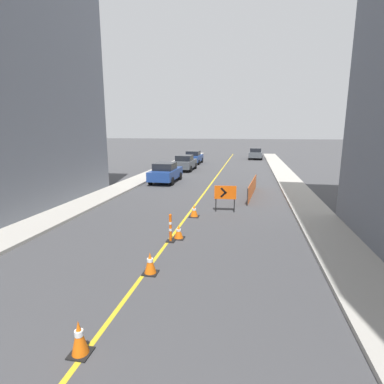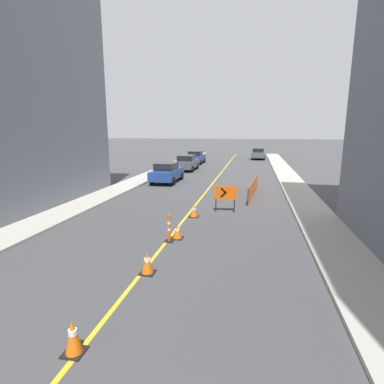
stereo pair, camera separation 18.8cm
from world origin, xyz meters
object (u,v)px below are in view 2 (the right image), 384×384
(parked_car_curb_far, at_px, (196,157))
(parked_car_opposite_side, at_px, (258,154))
(traffic_cone_fifth, at_px, (177,232))
(traffic_cone_farthest, at_px, (194,211))
(parked_car_curb_near, at_px, (167,172))
(traffic_cone_fourth, at_px, (147,263))
(arrow_barricade_primary, at_px, (225,194))
(traffic_cone_third, at_px, (73,337))
(parked_car_curb_mid, at_px, (187,163))
(delineator_post_rear, at_px, (169,230))

(parked_car_curb_far, xyz_separation_m, parked_car_opposite_side, (7.69, 7.60, 0.00))
(traffic_cone_fifth, relative_size, traffic_cone_farthest, 0.92)
(traffic_cone_farthest, relative_size, parked_car_curb_near, 0.14)
(traffic_cone_fourth, xyz_separation_m, parked_car_curb_near, (-3.86, 15.22, 0.47))
(traffic_cone_farthest, xyz_separation_m, parked_car_curb_near, (-4.05, 9.21, 0.51))
(arrow_barricade_primary, bearing_deg, parked_car_curb_near, 118.56)
(traffic_cone_third, distance_m, parked_car_curb_mid, 26.20)
(parked_car_curb_near, bearing_deg, traffic_cone_third, -78.99)
(traffic_cone_third, bearing_deg, traffic_cone_fifth, 86.50)
(parked_car_curb_near, distance_m, parked_car_opposite_side, 22.65)
(traffic_cone_third, relative_size, delineator_post_rear, 0.64)
(parked_car_curb_near, bearing_deg, parked_car_opposite_side, 70.99)
(parked_car_opposite_side, bearing_deg, parked_car_curb_near, -107.29)
(parked_car_curb_near, xyz_separation_m, parked_car_curb_mid, (-0.03, 7.38, 0.00))
(traffic_cone_fourth, distance_m, delineator_post_rear, 2.60)
(traffic_cone_fourth, xyz_separation_m, parked_car_curb_far, (-4.18, 29.04, 0.47))
(parked_car_opposite_side, bearing_deg, arrow_barricade_primary, -92.04)
(traffic_cone_third, height_order, traffic_cone_fifth, traffic_cone_third)
(traffic_cone_third, bearing_deg, parked_car_opposite_side, 84.64)
(traffic_cone_farthest, distance_m, parked_car_curb_mid, 17.09)
(parked_car_curb_near, xyz_separation_m, parked_car_curb_far, (-0.32, 13.82, 0.00))
(traffic_cone_fifth, bearing_deg, delineator_post_rear, -120.23)
(arrow_barricade_primary, height_order, parked_car_opposite_side, parked_car_opposite_side)
(traffic_cone_fourth, xyz_separation_m, parked_car_curb_mid, (-3.89, 22.60, 0.47))
(traffic_cone_third, bearing_deg, traffic_cone_farthest, 87.35)
(traffic_cone_farthest, bearing_deg, traffic_cone_fifth, -90.88)
(parked_car_curb_mid, bearing_deg, parked_car_curb_near, -89.03)
(parked_car_curb_far, bearing_deg, traffic_cone_fifth, -80.19)
(traffic_cone_fifth, distance_m, parked_car_opposite_side, 33.84)
(traffic_cone_fourth, height_order, delineator_post_rear, delineator_post_rear)
(traffic_cone_third, xyz_separation_m, arrow_barricade_primary, (1.82, 10.52, 0.62))
(traffic_cone_fifth, xyz_separation_m, traffic_cone_farthest, (0.05, 3.04, 0.02))
(traffic_cone_farthest, xyz_separation_m, parked_car_curb_mid, (-4.08, 16.59, 0.51))
(traffic_cone_fifth, distance_m, parked_car_curb_mid, 20.04)
(traffic_cone_farthest, xyz_separation_m, arrow_barricade_primary, (1.39, 1.17, 0.68))
(traffic_cone_farthest, relative_size, parked_car_opposite_side, 0.13)
(traffic_cone_farthest, distance_m, arrow_barricade_primary, 1.94)
(delineator_post_rear, relative_size, parked_car_opposite_side, 0.25)
(traffic_cone_fourth, height_order, parked_car_opposite_side, parked_car_opposite_side)
(traffic_cone_fourth, bearing_deg, arrow_barricade_primary, 77.60)
(traffic_cone_fourth, height_order, traffic_cone_fifth, traffic_cone_fourth)
(parked_car_curb_mid, bearing_deg, traffic_cone_farthest, -75.43)
(parked_car_curb_near, height_order, parked_car_curb_mid, same)
(parked_car_opposite_side, bearing_deg, parked_car_curb_mid, -116.08)
(traffic_cone_farthest, bearing_deg, delineator_post_rear, -94.48)
(traffic_cone_fifth, bearing_deg, traffic_cone_third, -93.50)
(parked_car_opposite_side, bearing_deg, traffic_cone_farthest, -94.48)
(delineator_post_rear, bearing_deg, traffic_cone_farthest, 85.52)
(traffic_cone_fifth, distance_m, parked_car_curb_far, 26.42)
(traffic_cone_fourth, distance_m, traffic_cone_fifth, 2.98)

